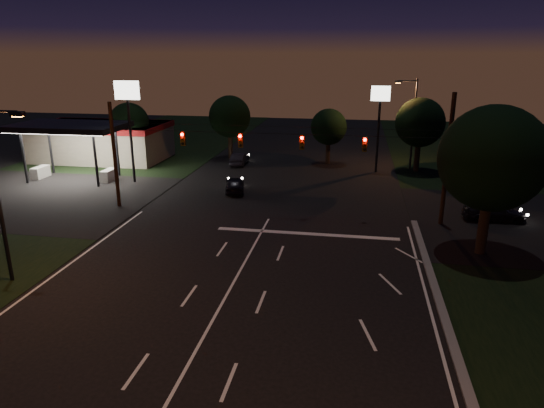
% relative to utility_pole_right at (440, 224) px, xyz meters
% --- Properties ---
extents(ground, '(140.00, 140.00, 0.00)m').
position_rel_utility_pole_right_xyz_m(ground, '(-12.00, -15.00, 0.00)').
color(ground, black).
rests_on(ground, ground).
extents(cross_street_left, '(20.00, 16.00, 0.02)m').
position_rel_utility_pole_right_xyz_m(cross_street_left, '(-32.00, 1.00, 0.00)').
color(cross_street_left, black).
rests_on(cross_street_left, ground).
extents(stop_bar, '(12.00, 0.50, 0.01)m').
position_rel_utility_pole_right_xyz_m(stop_bar, '(-9.00, -3.50, 0.01)').
color(stop_bar, silver).
rests_on(stop_bar, ground).
extents(utility_pole_right, '(0.30, 0.30, 9.00)m').
position_rel_utility_pole_right_xyz_m(utility_pole_right, '(0.00, 0.00, 0.00)').
color(utility_pole_right, black).
rests_on(utility_pole_right, ground).
extents(utility_pole_left, '(0.28, 0.28, 8.00)m').
position_rel_utility_pole_right_xyz_m(utility_pole_left, '(-24.00, 0.00, 0.00)').
color(utility_pole_left, black).
rests_on(utility_pole_left, ground).
extents(signal_span, '(24.00, 0.40, 1.56)m').
position_rel_utility_pole_right_xyz_m(signal_span, '(-12.00, -0.04, 5.50)').
color(signal_span, black).
rests_on(signal_span, ground).
extents(gas_station, '(14.20, 16.10, 5.25)m').
position_rel_utility_pole_right_xyz_m(gas_station, '(-33.86, 15.39, 2.38)').
color(gas_station, gray).
rests_on(gas_station, ground).
extents(pole_sign_left_near, '(2.20, 0.30, 9.10)m').
position_rel_utility_pole_right_xyz_m(pole_sign_left_near, '(-26.00, 7.00, 6.98)').
color(pole_sign_left_near, black).
rests_on(pole_sign_left_near, ground).
extents(pole_sign_right, '(1.80, 0.30, 8.40)m').
position_rel_utility_pole_right_xyz_m(pole_sign_right, '(-4.00, 15.00, 6.24)').
color(pole_sign_right, black).
rests_on(pole_sign_right, ground).
extents(street_light_left, '(2.20, 0.35, 9.00)m').
position_rel_utility_pole_right_xyz_m(street_light_left, '(-23.24, -13.00, 5.24)').
color(street_light_left, black).
rests_on(street_light_left, ground).
extents(street_light_right_far, '(2.20, 0.35, 9.00)m').
position_rel_utility_pole_right_xyz_m(street_light_right_far, '(-0.76, 17.00, 5.24)').
color(street_light_right_far, black).
rests_on(street_light_right_far, ground).
extents(tree_right_near, '(6.00, 6.00, 8.76)m').
position_rel_utility_pole_right_xyz_m(tree_right_near, '(1.53, -4.83, 5.68)').
color(tree_right_near, black).
rests_on(tree_right_near, ground).
extents(tree_far_a, '(4.20, 4.20, 6.42)m').
position_rel_utility_pole_right_xyz_m(tree_far_a, '(-29.98, 15.12, 4.26)').
color(tree_far_a, black).
rests_on(tree_far_a, ground).
extents(tree_far_b, '(4.60, 4.60, 6.98)m').
position_rel_utility_pole_right_xyz_m(tree_far_b, '(-19.98, 19.13, 4.61)').
color(tree_far_b, black).
rests_on(tree_far_b, ground).
extents(tree_far_c, '(3.80, 3.80, 5.86)m').
position_rel_utility_pole_right_xyz_m(tree_far_c, '(-8.98, 18.10, 3.90)').
color(tree_far_c, black).
rests_on(tree_far_c, ground).
extents(tree_far_d, '(4.80, 4.80, 7.30)m').
position_rel_utility_pole_right_xyz_m(tree_far_d, '(0.02, 16.13, 4.83)').
color(tree_far_d, black).
rests_on(tree_far_d, ground).
extents(tree_far_e, '(4.00, 4.00, 6.18)m').
position_rel_utility_pole_right_xyz_m(tree_far_e, '(8.02, 14.11, 4.11)').
color(tree_far_e, black).
rests_on(tree_far_e, ground).
extents(car_oncoming_a, '(2.36, 4.12, 1.32)m').
position_rel_utility_pole_right_xyz_m(car_oncoming_a, '(-16.12, 5.49, 0.66)').
color(car_oncoming_a, black).
rests_on(car_oncoming_a, ground).
extents(car_oncoming_b, '(1.41, 3.87, 1.27)m').
position_rel_utility_pole_right_xyz_m(car_oncoming_b, '(-18.21, 15.87, 0.63)').
color(car_oncoming_b, black).
rests_on(car_oncoming_b, ground).
extents(car_cross, '(4.41, 2.02, 1.25)m').
position_rel_utility_pole_right_xyz_m(car_cross, '(3.83, 1.40, 0.62)').
color(car_cross, black).
rests_on(car_cross, ground).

